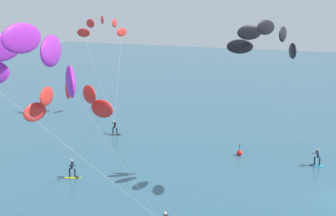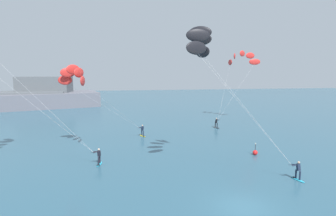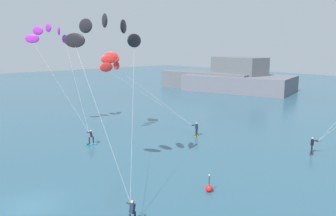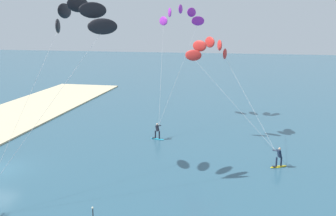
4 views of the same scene
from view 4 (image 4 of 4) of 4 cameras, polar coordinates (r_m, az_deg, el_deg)
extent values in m
ellipsoid|color=black|center=(26.79, -9.95, 12.13)|extent=(1.05, 2.02, 1.10)
ellipsoid|color=black|center=(27.42, -11.37, 14.39)|extent=(1.65, 1.69, 1.10)
ellipsoid|color=black|center=(28.52, -13.55, 15.09)|extent=(2.00, 1.10, 1.10)
ellipsoid|color=black|center=(29.61, -15.48, 14.06)|extent=(2.05, 0.35, 1.10)
ellipsoid|color=black|center=(30.27, -16.43, 11.88)|extent=(2.02, 1.05, 1.10)
cylinder|color=#B2B2B7|center=(25.56, -17.81, 0.07)|extent=(6.59, 5.40, 9.67)
cylinder|color=#B2B2B7|center=(27.43, -20.81, 0.69)|extent=(8.44, 1.09, 9.67)
ellipsoid|color=#23ADD1|center=(38.00, -1.63, -4.71)|extent=(0.68, 1.54, 0.08)
cube|color=black|center=(38.16, -2.19, -4.56)|extent=(0.34, 0.34, 0.02)
cylinder|color=black|center=(37.78, -1.33, -4.13)|extent=(0.14, 0.14, 0.78)
cylinder|color=black|center=(37.96, -1.93, -4.05)|extent=(0.14, 0.14, 0.78)
cube|color=black|center=(37.67, -1.64, -3.09)|extent=(0.36, 0.38, 0.63)
sphere|color=beige|center=(37.56, -1.64, -2.47)|extent=(0.20, 0.20, 0.20)
cylinder|color=black|center=(38.14, -1.42, -2.65)|extent=(0.55, 0.05, 0.03)
cylinder|color=black|center=(37.91, -1.69, -2.71)|extent=(0.60, 0.28, 0.15)
cylinder|color=black|center=(37.85, -1.37, -2.73)|extent=(0.59, 0.33, 0.15)
ellipsoid|color=purple|center=(46.23, 4.58, 13.08)|extent=(1.50, 1.59, 1.10)
ellipsoid|color=purple|center=(46.39, 3.61, 14.34)|extent=(1.83, 1.08, 1.10)
ellipsoid|color=purple|center=(46.66, 1.93, 14.83)|extent=(1.88, 0.40, 1.10)
ellipsoid|color=purple|center=(46.95, 0.25, 14.35)|extent=(1.86, 0.94, 1.10)
ellipsoid|color=purple|center=(47.13, -0.71, 13.12)|extent=(1.59, 1.50, 1.10)
cylinder|color=#B2B2B7|center=(41.76, 1.83, 5.78)|extent=(10.10, 2.60, 10.11)
cylinder|color=#B2B2B7|center=(42.26, -1.03, 5.87)|extent=(10.28, 1.73, 10.11)
ellipsoid|color=yellow|center=(32.24, 16.47, -8.55)|extent=(1.01, 1.50, 0.08)
cube|color=black|center=(32.01, 15.84, -8.57)|extent=(0.38, 0.38, 0.02)
cylinder|color=#192338|center=(32.20, 16.85, -7.78)|extent=(0.14, 0.14, 0.78)
cylinder|color=#192338|center=(31.98, 16.18, -7.89)|extent=(0.14, 0.14, 0.78)
cube|color=#192338|center=(31.86, 16.60, -6.67)|extent=(0.41, 0.42, 0.63)
sphere|color=tan|center=(31.72, 16.64, -5.96)|extent=(0.20, 0.20, 0.20)
cylinder|color=black|center=(32.18, 15.94, -6.15)|extent=(0.45, 0.37, 0.03)
cylinder|color=#192338|center=(31.91, 16.13, -6.26)|extent=(0.37, 0.57, 0.15)
cylinder|color=#192338|center=(32.06, 16.42, -6.20)|extent=(0.60, 0.26, 0.15)
ellipsoid|color=red|center=(39.55, 8.66, 8.16)|extent=(1.68, 0.50, 1.10)
ellipsoid|color=red|center=(39.08, 7.85, 9.45)|extent=(1.68, 0.77, 1.10)
ellipsoid|color=red|center=(38.39, 6.38, 9.94)|extent=(1.49, 1.29, 1.10)
ellipsoid|color=red|center=(37.76, 4.83, 9.40)|extent=(1.08, 1.61, 1.10)
ellipsoid|color=red|center=(37.46, 3.88, 8.02)|extent=(0.50, 1.68, 1.10)
cylinder|color=#B2B2B7|center=(35.55, 11.92, 1.51)|extent=(9.01, 4.80, 6.77)
cylinder|color=#B2B2B7|center=(34.39, 9.45, 1.24)|extent=(6.62, 7.77, 6.77)
cylinder|color=#262628|center=(22.49, -11.36, -15.59)|extent=(0.06, 0.06, 0.70)
sphere|color=#F2F2CC|center=(22.30, -11.41, -14.66)|extent=(0.12, 0.12, 0.12)
camera|label=1|loc=(61.10, -7.21, 15.27)|focal=46.61mm
camera|label=2|loc=(48.52, -36.09, 7.93)|focal=28.98mm
camera|label=3|loc=(26.78, -74.34, 2.16)|focal=36.88mm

